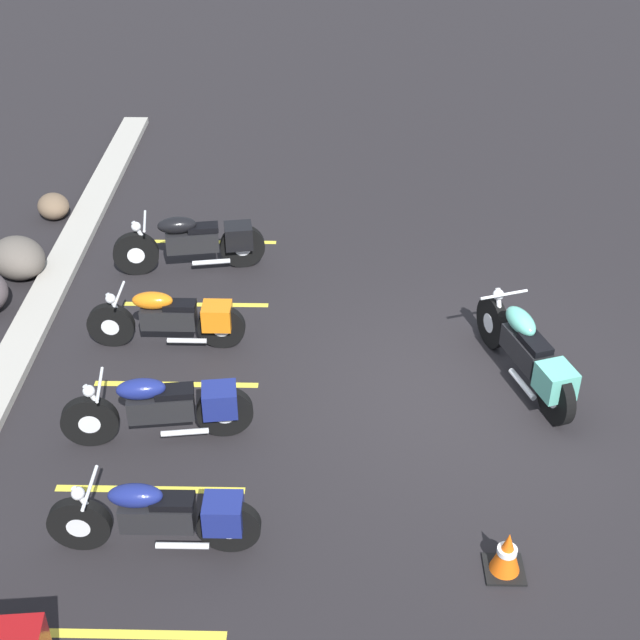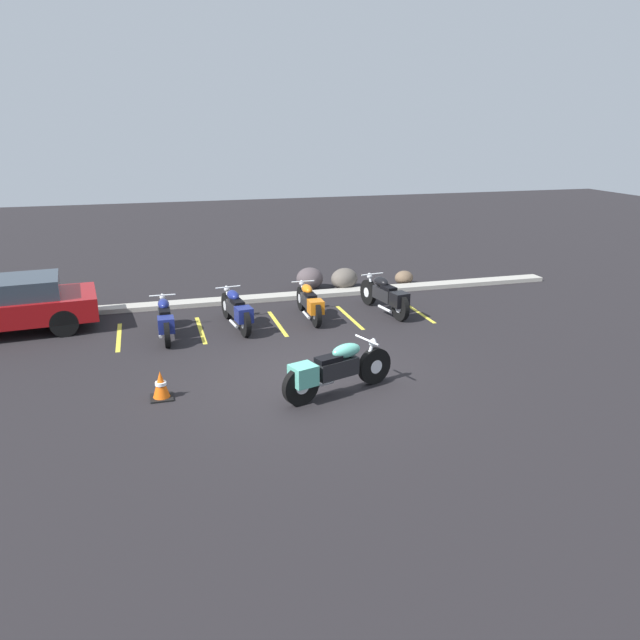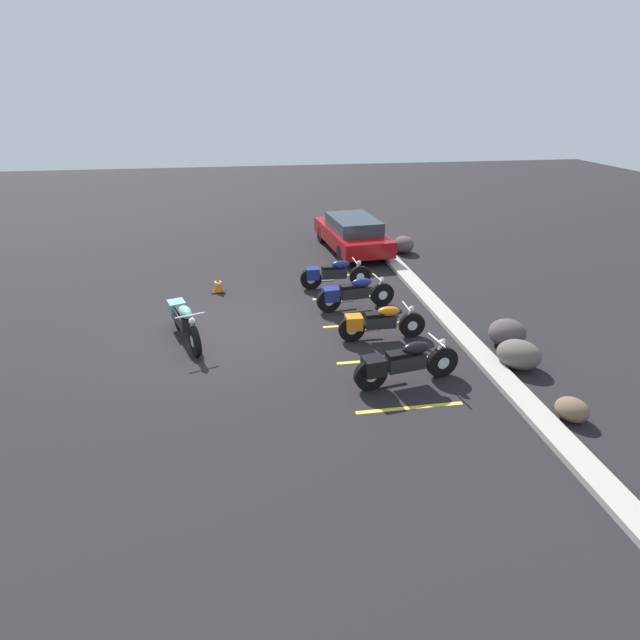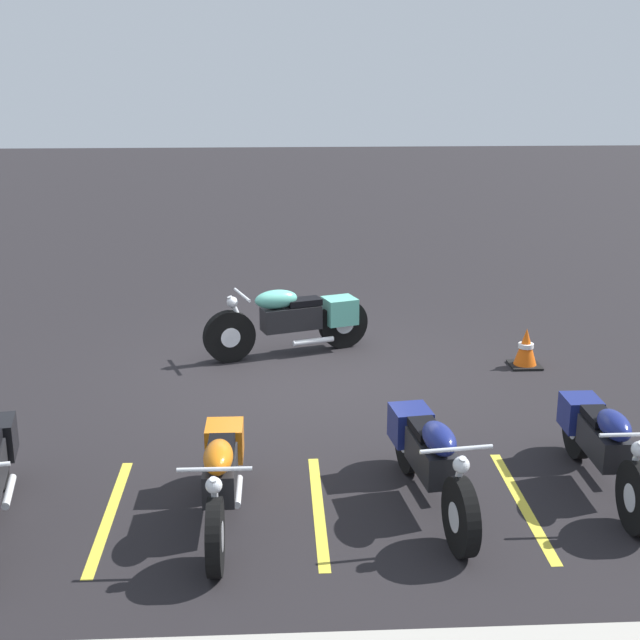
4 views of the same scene
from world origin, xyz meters
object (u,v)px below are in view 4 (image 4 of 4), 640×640
(parked_bike_1, at_px, (429,456))
(parked_bike_2, at_px, (221,473))
(motorcycle_teal_featured, at_px, (296,319))
(parked_bike_0, at_px, (601,442))
(traffic_cone, at_px, (526,349))

(parked_bike_1, relative_size, parked_bike_2, 1.04)
(motorcycle_teal_featured, bearing_deg, parked_bike_2, 61.64)
(motorcycle_teal_featured, height_order, parked_bike_0, motorcycle_teal_featured)
(parked_bike_2, bearing_deg, parked_bike_1, 96.97)
(parked_bike_2, bearing_deg, parked_bike_0, 97.78)
(parked_bike_0, distance_m, parked_bike_2, 3.59)
(parked_bike_0, bearing_deg, parked_bike_2, -82.71)
(parked_bike_0, relative_size, traffic_cone, 4.13)
(motorcycle_teal_featured, relative_size, parked_bike_1, 1.03)
(parked_bike_1, bearing_deg, motorcycle_teal_featured, -173.35)
(parked_bike_0, height_order, parked_bike_1, parked_bike_1)
(parked_bike_0, relative_size, parked_bike_1, 0.97)
(parked_bike_0, xyz_separation_m, parked_bike_2, (3.56, 0.47, -0.01))
(parked_bike_1, height_order, traffic_cone, parked_bike_1)
(motorcycle_teal_featured, height_order, parked_bike_1, motorcycle_teal_featured)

